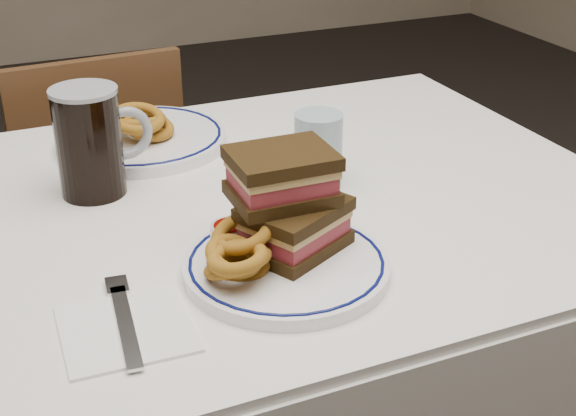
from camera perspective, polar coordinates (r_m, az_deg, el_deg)
name	(u,v)px	position (r m, az deg, el deg)	size (l,w,h in m)	color
dining_table	(214,266)	(1.25, -5.26, -4.12)	(1.27, 0.87, 0.75)	silver
chair_far	(97,201)	(1.95, -13.42, 0.50)	(0.40, 0.40, 0.81)	#452C16
main_plate	(286,266)	(1.02, -0.12, -4.12)	(0.26, 0.26, 0.02)	white
reuben_sandwich	(288,201)	(1.01, 0.01, 0.50)	(0.16, 0.15, 0.13)	black
onion_rings_main	(239,253)	(0.98, -3.53, -3.24)	(0.10, 0.12, 0.09)	brown
ketchup_ramekin	(230,234)	(1.04, -4.12, -1.86)	(0.05, 0.05, 0.03)	silver
beer_mug	(91,141)	(1.23, -13.82, 4.67)	(0.15, 0.10, 0.17)	black
water_glass	(318,150)	(1.23, 2.16, 4.11)	(0.07, 0.07, 0.12)	#95B1C0
far_plate	(142,139)	(1.42, -10.36, 4.88)	(0.29, 0.29, 0.02)	white
onion_rings_far	(142,123)	(1.40, -10.33, 5.95)	(0.12, 0.12, 0.08)	brown
napkin_fork	(126,326)	(0.94, -11.46, -8.24)	(0.15, 0.19, 0.01)	white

